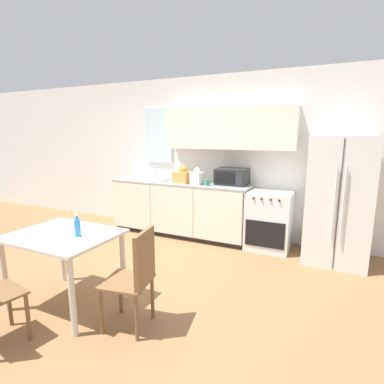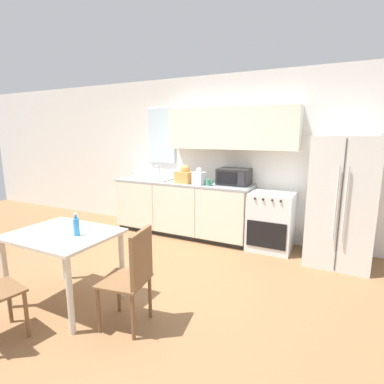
{
  "view_description": "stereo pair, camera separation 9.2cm",
  "coord_description": "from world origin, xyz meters",
  "px_view_note": "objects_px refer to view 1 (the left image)",
  "views": [
    {
      "loc": [
        1.92,
        -2.7,
        1.75
      ],
      "look_at": [
        0.4,
        0.53,
        1.05
      ],
      "focal_mm": 28.0,
      "sensor_mm": 36.0,
      "label": 1
    },
    {
      "loc": [
        2.0,
        -2.66,
        1.75
      ],
      "look_at": [
        0.4,
        0.53,
        1.05
      ],
      "focal_mm": 28.0,
      "sensor_mm": 36.0,
      "label": 2
    }
  ],
  "objects_px": {
    "oven_range": "(269,220)",
    "dining_table": "(64,245)",
    "dining_chair_side": "(136,273)",
    "coffee_mug": "(207,182)",
    "microwave": "(232,176)",
    "drink_bottle": "(77,227)",
    "refrigerator": "(338,200)"
  },
  "relations": [
    {
      "from": "oven_range",
      "to": "dining_chair_side",
      "type": "xyz_separation_m",
      "value": [
        -0.69,
        -2.49,
        0.1
      ]
    },
    {
      "from": "dining_chair_side",
      "to": "oven_range",
      "type": "bearing_deg",
      "value": -24.95
    },
    {
      "from": "refrigerator",
      "to": "dining_chair_side",
      "type": "xyz_separation_m",
      "value": [
        -1.61,
        -2.42,
        -0.33
      ]
    },
    {
      "from": "oven_range",
      "to": "microwave",
      "type": "bearing_deg",
      "value": 171.51
    },
    {
      "from": "coffee_mug",
      "to": "dining_table",
      "type": "bearing_deg",
      "value": -104.46
    },
    {
      "from": "dining_chair_side",
      "to": "coffee_mug",
      "type": "bearing_deg",
      "value": -2.52
    },
    {
      "from": "oven_range",
      "to": "dining_table",
      "type": "height_order",
      "value": "oven_range"
    },
    {
      "from": "dining_table",
      "to": "drink_bottle",
      "type": "height_order",
      "value": "drink_bottle"
    },
    {
      "from": "oven_range",
      "to": "dining_chair_side",
      "type": "relative_size",
      "value": 0.95
    },
    {
      "from": "oven_range",
      "to": "refrigerator",
      "type": "bearing_deg",
      "value": -4.68
    },
    {
      "from": "microwave",
      "to": "drink_bottle",
      "type": "relative_size",
      "value": 2.21
    },
    {
      "from": "oven_range",
      "to": "microwave",
      "type": "relative_size",
      "value": 1.75
    },
    {
      "from": "microwave",
      "to": "coffee_mug",
      "type": "xyz_separation_m",
      "value": [
        -0.33,
        -0.26,
        -0.08
      ]
    },
    {
      "from": "oven_range",
      "to": "dining_table",
      "type": "xyz_separation_m",
      "value": [
        -1.57,
        -2.48,
        0.21
      ]
    },
    {
      "from": "microwave",
      "to": "oven_range",
      "type": "bearing_deg",
      "value": -8.49
    },
    {
      "from": "refrigerator",
      "to": "dining_chair_side",
      "type": "height_order",
      "value": "refrigerator"
    },
    {
      "from": "refrigerator",
      "to": "dining_table",
      "type": "distance_m",
      "value": 3.47
    },
    {
      "from": "microwave",
      "to": "dining_chair_side",
      "type": "height_order",
      "value": "microwave"
    },
    {
      "from": "oven_range",
      "to": "dining_table",
      "type": "relative_size",
      "value": 0.86
    },
    {
      "from": "dining_chair_side",
      "to": "dining_table",
      "type": "bearing_deg",
      "value": 79.6
    },
    {
      "from": "coffee_mug",
      "to": "dining_chair_side",
      "type": "xyz_separation_m",
      "value": [
        0.29,
        -2.33,
        -0.45
      ]
    },
    {
      "from": "coffee_mug",
      "to": "oven_range",
      "type": "bearing_deg",
      "value": 9.31
    },
    {
      "from": "coffee_mug",
      "to": "dining_chair_side",
      "type": "bearing_deg",
      "value": -82.95
    },
    {
      "from": "drink_bottle",
      "to": "oven_range",
      "type": "bearing_deg",
      "value": 60.89
    },
    {
      "from": "microwave",
      "to": "dining_chair_side",
      "type": "xyz_separation_m",
      "value": [
        -0.04,
        -2.59,
        -0.53
      ]
    },
    {
      "from": "refrigerator",
      "to": "drink_bottle",
      "type": "bearing_deg",
      "value": -133.77
    },
    {
      "from": "oven_range",
      "to": "dining_chair_side",
      "type": "distance_m",
      "value": 2.59
    },
    {
      "from": "oven_range",
      "to": "refrigerator",
      "type": "height_order",
      "value": "refrigerator"
    },
    {
      "from": "refrigerator",
      "to": "microwave",
      "type": "height_order",
      "value": "refrigerator"
    },
    {
      "from": "refrigerator",
      "to": "dining_chair_side",
      "type": "bearing_deg",
      "value": -123.59
    },
    {
      "from": "dining_table",
      "to": "coffee_mug",
      "type": "bearing_deg",
      "value": 75.54
    },
    {
      "from": "microwave",
      "to": "drink_bottle",
      "type": "xyz_separation_m",
      "value": [
        -0.73,
        -2.57,
        -0.21
      ]
    }
  ]
}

